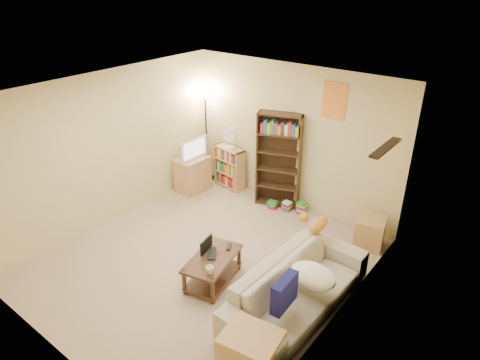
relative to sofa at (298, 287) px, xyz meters
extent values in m
plane|color=#C2A992|center=(-1.55, 0.01, -0.32)|extent=(4.50, 4.50, 0.00)
cube|color=beige|center=(-1.55, 2.26, 0.93)|extent=(4.00, 0.04, 2.50)
cube|color=beige|center=(-1.55, -2.24, 0.93)|extent=(4.00, 0.04, 2.50)
cube|color=beige|center=(-3.55, 0.01, 0.93)|extent=(0.04, 4.50, 2.50)
cube|color=beige|center=(0.45, 0.01, 0.93)|extent=(0.04, 4.50, 2.50)
cube|color=silver|center=(-1.55, 0.01, 2.18)|extent=(4.00, 4.50, 0.04)
cube|color=red|center=(-0.83, 2.25, 1.70)|extent=(0.40, 0.02, 0.58)
cube|color=black|center=(0.37, 1.31, 1.53)|extent=(0.12, 0.80, 0.03)
imported|color=beige|center=(0.00, 0.00, 0.00)|extent=(2.24, 0.99, 0.64)
cube|color=navy|center=(0.09, -0.48, 0.29)|extent=(0.15, 0.43, 0.38)
ellipsoid|color=white|center=(0.16, 0.05, 0.23)|extent=(0.59, 0.42, 0.25)
ellipsoid|color=orange|center=(-0.22, 0.85, 0.40)|extent=(0.41, 0.19, 0.16)
sphere|color=orange|center=(-0.45, 0.86, 0.42)|extent=(0.14, 0.14, 0.14)
cube|color=#49281C|center=(-1.17, -0.27, 0.06)|extent=(0.68, 0.98, 0.04)
cube|color=#49281C|center=(-1.17, -0.27, -0.24)|extent=(0.65, 0.93, 0.03)
cube|color=#49281C|center=(-1.28, -0.70, -0.12)|extent=(0.04, 0.04, 0.40)
cube|color=#49281C|center=(-0.88, -0.61, -0.12)|extent=(0.04, 0.04, 0.40)
cube|color=#49281C|center=(-1.46, 0.06, -0.12)|extent=(0.04, 0.04, 0.40)
cube|color=#49281C|center=(-1.05, 0.16, -0.12)|extent=(0.04, 0.04, 0.40)
imported|color=black|center=(-1.19, -0.20, 0.09)|extent=(0.46, 0.46, 0.02)
cube|color=white|center=(-1.31, -0.22, 0.19)|extent=(0.08, 0.29, 0.20)
imported|color=white|center=(-0.97, -0.54, 0.13)|extent=(0.14, 0.14, 0.10)
cube|color=black|center=(-1.14, 0.04, 0.09)|extent=(0.12, 0.16, 0.02)
cube|color=tan|center=(-3.25, 1.53, 0.01)|extent=(0.45, 0.62, 0.65)
imported|color=black|center=(-3.25, 1.53, 0.53)|extent=(0.68, 0.12, 0.39)
cube|color=#3F2B18|center=(-1.67, 2.06, 0.53)|extent=(0.81, 0.50, 1.70)
cube|color=tan|center=(-2.78, 2.06, 0.09)|extent=(0.66, 0.34, 0.81)
cylinder|color=white|center=(-2.73, 2.04, 0.51)|extent=(0.16, 0.16, 0.04)
cylinder|color=white|center=(-2.73, 2.04, 0.61)|extent=(0.02, 0.02, 0.16)
cylinder|color=white|center=(-2.73, 2.01, 0.77)|extent=(0.29, 0.06, 0.29)
cylinder|color=black|center=(-3.35, 2.06, -0.31)|extent=(0.26, 0.26, 0.03)
cylinder|color=black|center=(-3.35, 2.06, 0.51)|extent=(0.03, 0.03, 1.65)
cone|color=#FFF0C6|center=(-3.35, 2.06, 1.37)|extent=(0.30, 0.30, 0.13)
cube|color=tan|center=(0.17, 1.84, -0.08)|extent=(0.50, 0.50, 0.47)
cube|color=tan|center=(0.10, -1.11, -0.07)|extent=(0.66, 0.58, 0.49)
cube|color=red|center=(-1.63, 1.87, -0.25)|extent=(0.17, 0.13, 0.14)
cube|color=#1966B2|center=(-1.39, 1.96, -0.23)|extent=(0.17, 0.13, 0.17)
cube|color=gold|center=(-1.15, 2.05, -0.22)|extent=(0.17, 0.13, 0.20)
camera|label=1|loc=(1.98, -3.69, 3.55)|focal=32.00mm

